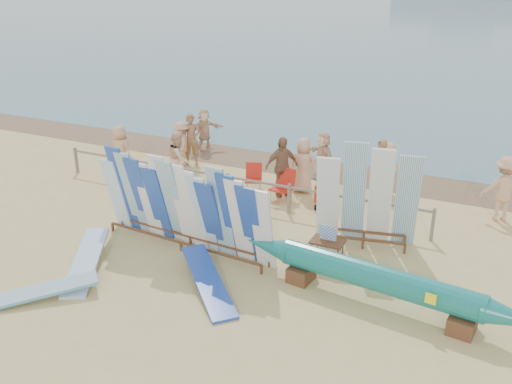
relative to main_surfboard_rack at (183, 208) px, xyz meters
The scene contains 25 objects.
ground 1.20m from the main_surfboard_rack, 165.94° to the left, with size 160.00×160.00×0.00m, color tan.
ocean 128.12m from the main_surfboard_rack, 90.21° to the left, with size 320.00×240.00×0.02m, color slate.
wet_sand_strip 7.42m from the main_surfboard_rack, 93.73° to the left, with size 40.00×2.60×0.01m, color brown.
fence 3.19m from the main_surfboard_rack, 98.69° to the left, with size 12.08×0.08×0.90m.
main_surfboard_rack is the anchor object (origin of this frame).
side_surfboard_rack 4.55m from the main_surfboard_rack, 27.79° to the left, with size 2.57×1.21×2.81m.
outrigger_canoe 5.00m from the main_surfboard_rack, ahead, with size 6.45×1.31×0.92m.
vendor_table 3.65m from the main_surfboard_rack, 11.71° to the left, with size 0.77×0.55×1.02m.
flat_board_e 3.95m from the main_surfboard_rack, 115.27° to the right, with size 0.56×2.70×0.07m, color white.
flat_board_d 2.34m from the main_surfboard_rack, 43.40° to the right, with size 0.56×2.70×0.07m, color #2246AD.
flat_board_a 2.66m from the main_surfboard_rack, 128.42° to the right, with size 0.56×2.70×0.07m, color #95BDEE.
beach_chair_left 4.19m from the main_surfboard_rack, 76.90° to the left, with size 0.70×0.72×0.95m.
beach_chair_right 4.50m from the main_surfboard_rack, 93.28° to the left, with size 0.68×0.69×0.82m.
stroller 4.64m from the main_surfboard_rack, 60.22° to the left, with size 0.57×0.77×1.00m.
beachgoer_5 6.52m from the main_surfboard_rack, 77.74° to the left, with size 1.48×0.48×1.60m, color beige.
beachgoer_6 5.07m from the main_surfboard_rack, 75.77° to the left, with size 0.86×0.41×1.76m, color tan.
beachgoer_11 8.41m from the main_surfboard_rack, 117.56° to the left, with size 1.50×0.48×1.62m, color beige.
beachgoer_extra_0 8.81m from the main_surfboard_rack, 37.05° to the left, with size 1.20×0.50×1.86m, color tan.
beachgoer_7 6.81m from the main_surfboard_rack, 59.83° to the left, with size 0.63×0.34×1.72m, color #8C6042.
beachgoer_2 4.58m from the main_surfboard_rack, 125.06° to the left, with size 0.86×0.41×1.77m, color beige.
beachgoer_0 6.22m from the main_surfboard_rack, 143.24° to the left, with size 0.84×0.40×1.72m, color tan.
beachgoer_4 4.39m from the main_surfboard_rack, 80.01° to the left, with size 1.10×0.48×1.88m, color #8C6042.
beachgoer_9 7.08m from the main_surfboard_rack, 59.10° to the left, with size 1.04×0.43×1.61m, color tan.
beachgoer_3 6.48m from the main_surfboard_rack, 123.70° to the left, with size 1.05×0.43×1.62m, color tan.
beachgoer_1 6.57m from the main_surfboard_rack, 120.64° to the left, with size 0.68×0.38×1.88m, color #8C6042.
Camera 1 is at (7.42, -10.32, 6.38)m, focal length 38.00 mm.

